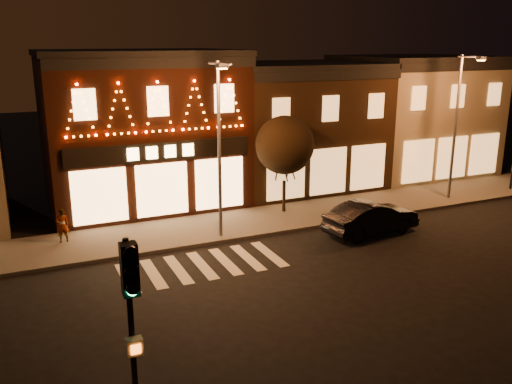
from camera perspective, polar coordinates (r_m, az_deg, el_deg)
ground at (r=18.88m, az=-1.67°, el=-12.05°), size 120.00×120.00×0.00m
sidewalk_far at (r=26.39m, az=-4.34°, el=-3.69°), size 44.00×4.00×0.15m
building_pulp at (r=30.48m, az=-11.94°, el=6.56°), size 10.20×8.34×8.30m
building_right_a at (r=33.84m, az=4.09°, el=7.03°), size 9.20×8.28×7.50m
building_right_b at (r=38.86m, az=15.98°, el=7.80°), size 9.20×8.28×7.80m
traffic_signal_near at (r=11.58m, az=-12.91°, el=-11.59°), size 0.34×0.49×4.81m
streetlamp_mid at (r=23.65m, az=-3.82°, el=5.72°), size 0.73×1.78×7.80m
streetlamp_right at (r=31.76m, az=20.46°, el=7.41°), size 0.60×1.81×7.90m
tree_right at (r=27.72m, az=3.02°, el=4.92°), size 2.99×2.99×5.00m
dark_sedan at (r=26.03m, az=11.96°, el=-2.64°), size 4.84×2.14×1.54m
pedestrian at (r=25.45m, az=-19.60°, el=-3.31°), size 0.59×0.41×1.53m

